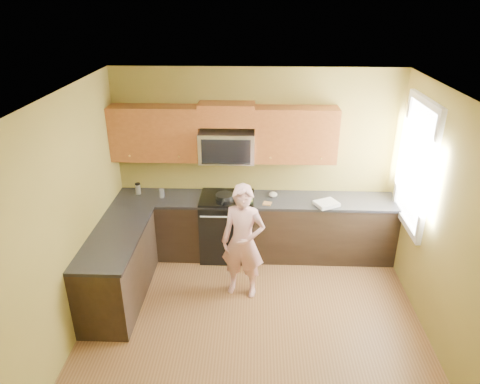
{
  "coord_description": "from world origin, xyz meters",
  "views": [
    {
      "loc": [
        0.0,
        -3.91,
        3.61
      ],
      "look_at": [
        -0.2,
        1.3,
        1.2
      ],
      "focal_mm": 32.73,
      "sensor_mm": 36.0,
      "label": 1
    }
  ],
  "objects_px": {
    "stove": "(227,226)",
    "microwave": "(227,161)",
    "travel_mug": "(139,194)",
    "frying_pan": "(225,198)",
    "butter_tub": "(249,202)",
    "woman": "(243,242)"
  },
  "relations": [
    {
      "from": "stove",
      "to": "microwave",
      "type": "height_order",
      "value": "microwave"
    },
    {
      "from": "stove",
      "to": "travel_mug",
      "type": "distance_m",
      "value": 1.38
    },
    {
      "from": "woman",
      "to": "frying_pan",
      "type": "distance_m",
      "value": 0.93
    },
    {
      "from": "stove",
      "to": "frying_pan",
      "type": "bearing_deg",
      "value": -118.96
    },
    {
      "from": "frying_pan",
      "to": "travel_mug",
      "type": "bearing_deg",
      "value": 177.82
    },
    {
      "from": "frying_pan",
      "to": "microwave",
      "type": "bearing_deg",
      "value": 86.68
    },
    {
      "from": "woman",
      "to": "travel_mug",
      "type": "relative_size",
      "value": 9.24
    },
    {
      "from": "travel_mug",
      "to": "microwave",
      "type": "bearing_deg",
      "value": 0.44
    },
    {
      "from": "stove",
      "to": "woman",
      "type": "distance_m",
      "value": 0.98
    },
    {
      "from": "microwave",
      "to": "woman",
      "type": "height_order",
      "value": "microwave"
    },
    {
      "from": "microwave",
      "to": "butter_tub",
      "type": "xyz_separation_m",
      "value": [
        0.31,
        -0.23,
        -0.53
      ]
    },
    {
      "from": "microwave",
      "to": "travel_mug",
      "type": "xyz_separation_m",
      "value": [
        -1.3,
        -0.01,
        -0.53
      ]
    },
    {
      "from": "frying_pan",
      "to": "butter_tub",
      "type": "distance_m",
      "value": 0.34
    },
    {
      "from": "butter_tub",
      "to": "woman",
      "type": "bearing_deg",
      "value": -93.67
    },
    {
      "from": "stove",
      "to": "butter_tub",
      "type": "relative_size",
      "value": 8.31
    },
    {
      "from": "butter_tub",
      "to": "travel_mug",
      "type": "distance_m",
      "value": 1.62
    },
    {
      "from": "stove",
      "to": "microwave",
      "type": "relative_size",
      "value": 1.25
    },
    {
      "from": "frying_pan",
      "to": "woman",
      "type": "bearing_deg",
      "value": -66.78
    },
    {
      "from": "woman",
      "to": "travel_mug",
      "type": "height_order",
      "value": "woman"
    },
    {
      "from": "travel_mug",
      "to": "butter_tub",
      "type": "bearing_deg",
      "value": -7.76
    },
    {
      "from": "frying_pan",
      "to": "butter_tub",
      "type": "bearing_deg",
      "value": -5.16
    },
    {
      "from": "stove",
      "to": "woman",
      "type": "height_order",
      "value": "woman"
    }
  ]
}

